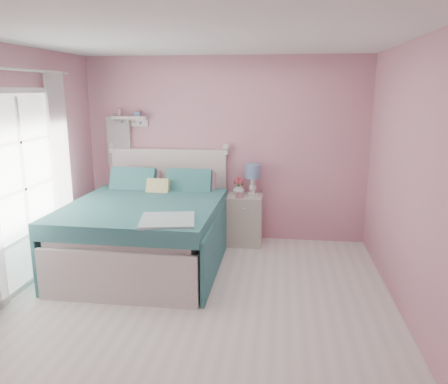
% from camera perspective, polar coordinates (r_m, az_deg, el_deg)
% --- Properties ---
extents(floor, '(4.50, 4.50, 0.00)m').
position_cam_1_polar(floor, '(4.52, -3.68, -15.03)').
color(floor, white).
rests_on(floor, ground).
extents(room_shell, '(4.50, 4.50, 4.50)m').
position_cam_1_polar(room_shell, '(4.02, -4.01, 5.29)').
color(room_shell, '#D38591').
rests_on(room_shell, floor).
extents(bed, '(1.79, 2.26, 1.30)m').
position_cam_1_polar(bed, '(5.55, -9.83, -4.95)').
color(bed, silver).
rests_on(bed, floor).
extents(nightstand, '(0.48, 0.48, 0.70)m').
position_cam_1_polar(nightstand, '(6.17, 2.72, -3.61)').
color(nightstand, beige).
rests_on(nightstand, floor).
extents(table_lamp, '(0.22, 0.22, 0.43)m').
position_cam_1_polar(table_lamp, '(6.09, 3.78, 2.43)').
color(table_lamp, white).
rests_on(table_lamp, nightstand).
extents(vase, '(0.20, 0.20, 0.17)m').
position_cam_1_polar(vase, '(6.10, 1.94, 0.38)').
color(vase, silver).
rests_on(vase, nightstand).
extents(teacup, '(0.11, 0.11, 0.07)m').
position_cam_1_polar(teacup, '(5.95, 2.03, -0.42)').
color(teacup, '#BC7E8D').
rests_on(teacup, nightstand).
extents(roses, '(0.14, 0.11, 0.12)m').
position_cam_1_polar(roses, '(6.07, 1.93, 1.47)').
color(roses, '#CA4554').
rests_on(roses, vase).
extents(wall_shelf, '(0.50, 0.15, 0.25)m').
position_cam_1_polar(wall_shelf, '(6.48, -12.20, 9.36)').
color(wall_shelf, silver).
rests_on(wall_shelf, room_shell).
extents(hanging_dress, '(0.34, 0.03, 0.72)m').
position_cam_1_polar(hanging_dress, '(6.56, -13.57, 6.40)').
color(hanging_dress, white).
rests_on(hanging_dress, room_shell).
extents(french_door, '(0.04, 1.32, 2.16)m').
position_cam_1_polar(french_door, '(5.22, -24.67, 0.26)').
color(french_door, silver).
rests_on(french_door, floor).
extents(curtain_far, '(0.04, 0.40, 2.32)m').
position_cam_1_polar(curtain_far, '(5.81, -20.51, 2.90)').
color(curtain_far, white).
rests_on(curtain_far, floor).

